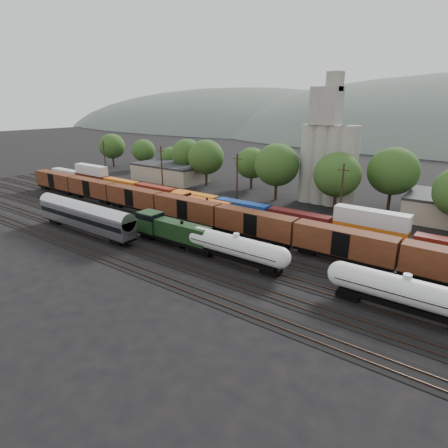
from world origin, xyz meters
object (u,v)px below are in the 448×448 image
Objects in this scene: passenger_coach at (84,215)px; grain_silo at (328,155)px; orange_locomotive at (196,205)px; green_locomotive at (169,230)px; tank_car_a at (236,247)px.

grain_silo reaches higher than passenger_coach.
passenger_coach is 22.04m from orange_locomotive.
green_locomotive is 43.17m from grain_silo.
green_locomotive reaches higher than tank_car_a.
grain_silo is (26.50, 46.00, 7.85)m from passenger_coach.
grain_silo is (-3.27, 41.00, 8.55)m from tank_car_a.
green_locomotive reaches higher than orange_locomotive.
orange_locomotive is 32.43m from grain_silo.
grain_silo is at bearing 56.40° from orange_locomotive.
tank_car_a is 25.44m from orange_locomotive.
grain_silo reaches higher than green_locomotive.
passenger_coach is at bearing -114.76° from orange_locomotive.
green_locomotive is 1.01× the size of tank_car_a.
green_locomotive is 0.71× the size of passenger_coach.
grain_silo is at bearing 60.05° from passenger_coach.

